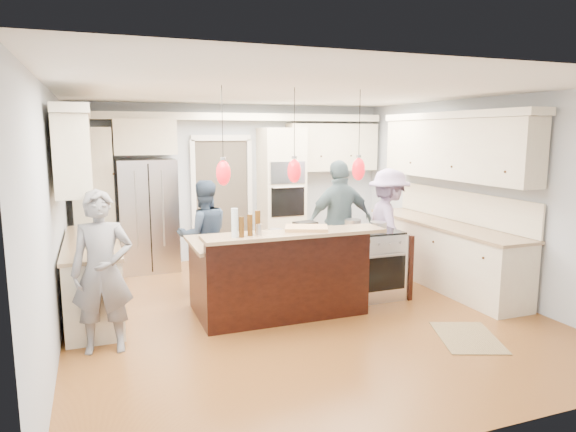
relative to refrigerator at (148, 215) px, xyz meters
The scene contains 23 objects.
ground_plane 3.19m from the refrigerator, 59.58° to the right, with size 6.00×6.00×0.00m, color brown.
room_shell 3.20m from the refrigerator, 59.58° to the right, with size 5.54×6.04×2.72m.
refrigerator is the anchor object (origin of this frame).
oven_column 2.31m from the refrigerator, ahead, with size 0.72×0.69×2.30m.
back_upper_cabinets 1.12m from the refrigerator, ahead, with size 5.30×0.61×2.54m.
right_counter_run 4.63m from the refrigerator, 30.36° to the right, with size 0.64×3.10×2.51m.
left_cabinets 2.05m from the refrigerator, 115.94° to the right, with size 0.64×2.30×2.51m.
kitchen_island 2.91m from the refrigerator, 63.12° to the right, with size 2.10×1.46×1.12m.
island_range 3.71m from the refrigerator, 42.59° to the right, with size 0.82×0.71×0.92m.
pendant_lights 3.53m from the refrigerator, 67.57° to the right, with size 1.75×0.15×1.03m.
person_bar_end 3.18m from the refrigerator, 103.64° to the right, with size 0.61×0.40×1.67m, color slate.
person_far_left 1.48m from the refrigerator, 64.40° to the right, with size 0.76×0.59×1.56m, color #2E405A.
person_far_right 3.12m from the refrigerator, 35.07° to the right, with size 1.07×0.45×1.83m, color slate.
person_range_side 3.81m from the refrigerator, 31.15° to the right, with size 1.10×0.63×1.70m, color #9983B1.
floor_rug 5.16m from the refrigerator, 54.53° to the right, with size 0.61×0.89×0.01m, color #968252.
water_bottle 3.32m from the refrigerator, 79.72° to the right, with size 0.07×0.07×0.31m, color silver.
beer_bottle_a 3.31m from the refrigerator, 76.55° to the right, with size 0.06×0.06×0.23m, color #462A0C.
beer_bottle_b 3.34m from the refrigerator, 78.54° to the right, with size 0.06×0.06×0.22m, color #462A0C.
beer_bottle_c 3.23m from the refrigerator, 73.82° to the right, with size 0.06×0.06×0.25m, color #462A0C.
drink_can 3.33m from the refrigerator, 74.76° to the right, with size 0.06×0.06×0.12m, color #B7B7BC.
cutting_board 3.44m from the refrigerator, 64.69° to the right, with size 0.48×0.34×0.04m, color tan.
pot_large 3.39m from the refrigerator, 42.70° to the right, with size 0.22×0.22×0.13m, color #B7B7BC.
pot_small 3.73m from the refrigerator, 41.80° to the right, with size 0.22×0.22×0.11m, color #B7B7BC.
Camera 1 is at (-2.31, -5.79, 2.22)m, focal length 32.00 mm.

